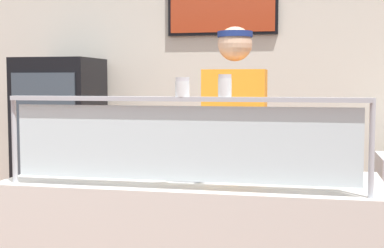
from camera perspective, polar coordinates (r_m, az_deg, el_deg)
shop_rear_unit at (r=4.99m, az=5.73°, el=3.61°), size 6.20×0.13×2.70m
sneeze_guard at (r=2.42m, az=-1.18°, el=-0.66°), size 1.63×0.06×0.41m
pizza_tray at (r=2.82m, az=0.27°, el=-5.01°), size 0.40×0.40×0.04m
pizza_server at (r=2.80m, az=-0.15°, el=-4.62°), size 0.09×0.28×0.01m
parmesan_shaker at (r=2.41m, az=-0.98°, el=3.69°), size 0.06×0.06×0.08m
pepper_flake_shaker at (r=2.38m, az=3.40°, el=3.81°), size 0.06×0.06×0.10m
worker_figure at (r=3.42m, az=4.44°, el=-2.71°), size 0.41×0.50×1.76m
drink_fridge at (r=5.05m, az=-13.39°, el=-2.69°), size 0.67×0.62×1.63m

